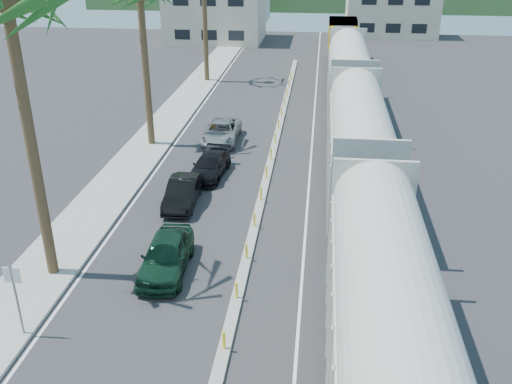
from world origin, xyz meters
TOP-DOWN VIEW (x-y plane):
  - sidewalk at (-8.50, 25.00)m, footprint 3.00×90.00m
  - rails at (5.00, 28.00)m, footprint 1.56×100.00m
  - median at (0.00, 19.96)m, footprint 0.45×60.00m
  - lane_markings at (-2.15, 25.00)m, footprint 9.42×90.00m
  - freight_train at (5.00, 20.25)m, footprint 3.00×60.94m
  - street_sign at (-7.30, 2.00)m, footprint 0.60×0.08m
  - car_lead at (-3.28, 6.80)m, footprint 2.20×4.76m
  - car_second at (-4.08, 13.27)m, footprint 1.73×4.33m
  - car_third at (-3.39, 17.23)m, footprint 2.60×4.76m
  - car_rear at (-3.74, 23.23)m, footprint 2.49×5.13m

SIDE VIEW (x-z plane):
  - lane_markings at x=-2.15m, z-range 0.00..0.01m
  - rails at x=5.00m, z-range 0.00..0.06m
  - sidewalk at x=-8.50m, z-range 0.00..0.15m
  - median at x=0.00m, z-range -0.34..0.51m
  - car_third at x=-3.39m, z-range 0.00..1.29m
  - car_second at x=-4.08m, z-range 0.00..1.40m
  - car_rear at x=-3.74m, z-range 0.00..1.41m
  - car_lead at x=-3.28m, z-range 0.00..1.57m
  - street_sign at x=-7.30m, z-range 0.47..3.47m
  - freight_train at x=5.00m, z-range -0.02..5.83m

